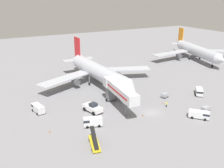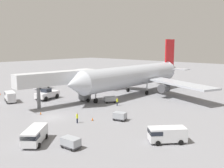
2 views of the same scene
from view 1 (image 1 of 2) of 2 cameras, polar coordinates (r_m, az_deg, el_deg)
The scene contains 18 objects.
ground_plane at distance 71.70m, azimuth 8.79°, elevation -6.30°, with size 300.00×300.00×0.00m, color gray.
airplane_at_gate at distance 91.09m, azimuth -3.20°, elevation 2.80°, with size 43.96×45.54×14.44m.
jet_bridge at distance 71.63m, azimuth 1.42°, elevation -1.30°, with size 5.39×18.12×7.35m.
pushback_tug at distance 71.04m, azimuth -4.29°, elevation -5.26°, with size 4.04×6.48×2.67m.
belt_loader_truck at distance 56.48m, azimuth -3.93°, elevation -12.79°, with size 3.33×6.52×3.07m.
service_van_far_center at distance 73.58m, azimuth -16.10°, elevation -5.12°, with size 2.83×5.16×2.15m.
service_van_far_right at distance 63.68m, azimuth -4.41°, elevation -8.25°, with size 4.96×3.18×2.31m.
service_van_rear_right at distance 87.13m, azimuth 18.74°, elevation -1.56°, with size 4.79×5.00×2.07m.
service_van_near_left at distance 71.12m, azimuth 18.84°, elevation -6.35°, with size 4.87×5.26×2.04m.
baggage_cart_far_left at distance 82.21m, azimuth 11.59°, elevation -2.45°, with size 2.42×1.99×1.40m.
baggage_cart_near_right at distance 75.88m, azimuth 20.01°, elevation -5.18°, with size 2.53×1.64×1.37m.
baggage_cart_near_center at distance 83.06m, azimuth 2.04°, elevation -1.83°, with size 2.44×2.88×1.38m.
ground_crew_worker_foreground at distance 83.70m, azimuth 4.25°, elevation -1.60°, with size 0.39×0.39×1.72m.
ground_crew_worker_midground at distance 75.48m, azimuth 12.00°, elevation -4.41°, with size 0.39×0.39×1.69m.
safety_cone_alpha at distance 78.07m, azimuth 11.14°, elevation -4.03°, with size 0.34×0.34×0.53m.
safety_cone_bravo at distance 63.14m, azimuth -13.63°, elevation -10.14°, with size 0.34×0.34×0.52m.
safety_cone_charlie at distance 69.68m, azimuth 6.80°, elevation -6.77°, with size 0.31×0.31×0.48m.
airplane_background at distance 133.15m, azimuth 18.10°, elevation 7.07°, with size 44.64×42.79×13.43m.
Camera 1 is at (-40.58, -50.48, 30.75)m, focal length 41.32 mm.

